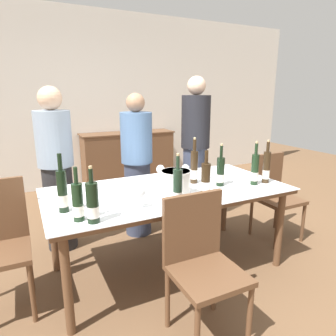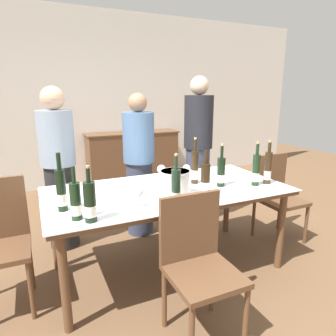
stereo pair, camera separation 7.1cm
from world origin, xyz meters
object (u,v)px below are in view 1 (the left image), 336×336
object	(u,v)px
wine_bottle_2	(220,172)
person_guest_right	(195,151)
wine_bottle_7	(266,168)
wine_bottle_8	(206,180)
wine_bottle_4	(255,170)
wine_glass_2	(160,170)
wine_bottle_5	(62,192)
dining_table	(168,196)
wine_glass_1	(139,193)
person_host	(57,171)
wine_bottle_6	(178,189)
wine_bottle_3	(93,204)
wine_bottle_0	(194,167)
chair_right_end	(273,190)
chair_near_front	(201,257)
wine_glass_0	(186,169)
person_guest_left	(137,167)
sideboard_cabinet	(128,158)
ice_bucket	(176,182)
wine_bottle_1	(78,203)

from	to	relation	value
wine_bottle_2	person_guest_right	bearing A→B (deg)	71.72
wine_bottle_7	wine_bottle_8	bearing A→B (deg)	-177.66
wine_bottle_4	wine_glass_2	world-z (taller)	wine_bottle_4
wine_bottle_2	wine_bottle_5	bearing A→B (deg)	-179.26
dining_table	wine_bottle_2	bearing A→B (deg)	-15.03
wine_bottle_7	wine_glass_1	distance (m)	1.23
person_host	wine_bottle_6	bearing A→B (deg)	-61.16
wine_bottle_3	wine_bottle_0	bearing A→B (deg)	24.14
wine_bottle_4	chair_right_end	bearing A→B (deg)	28.95
wine_bottle_0	wine_glass_1	bearing A→B (deg)	-151.84
chair_near_front	dining_table	bearing A→B (deg)	80.08
dining_table	wine_glass_0	size ratio (longest dim) A/B	14.35
wine_bottle_7	person_guest_left	size ratio (longest dim) A/B	0.25
chair_right_end	wine_bottle_8	bearing A→B (deg)	-162.66
sideboard_cabinet	wine_bottle_7	xyz separation A→B (m)	(0.33, -2.85, 0.44)
dining_table	wine_bottle_7	size ratio (longest dim) A/B	5.17
person_host	person_guest_left	bearing A→B (deg)	-2.49
wine_bottle_4	wine_bottle_7	distance (m)	0.13
ice_bucket	wine_bottle_5	size ratio (longest dim) A/B	0.59
sideboard_cabinet	wine_glass_2	bearing A→B (deg)	-101.45
wine_bottle_8	wine_bottle_5	bearing A→B (deg)	173.66
wine_bottle_2	wine_bottle_7	bearing A→B (deg)	-14.50
wine_glass_1	person_guest_right	xyz separation A→B (m)	(1.12, 1.10, 0.01)
wine_bottle_3	chair_right_end	size ratio (longest dim) A/B	0.41
wine_bottle_0	wine_bottle_4	distance (m)	0.53
sideboard_cabinet	person_guest_left	world-z (taller)	person_guest_left
person_guest_left	wine_glass_1	bearing A→B (deg)	-109.56
person_host	person_guest_left	size ratio (longest dim) A/B	1.04
wine_bottle_1	sideboard_cabinet	bearing A→B (deg)	65.86
wine_bottle_2	wine_bottle_6	xyz separation A→B (m)	(-0.57, -0.29, 0.01)
ice_bucket	person_host	xyz separation A→B (m)	(-0.77, 0.98, -0.05)
sideboard_cabinet	wine_bottle_8	size ratio (longest dim) A/B	4.39
chair_near_front	person_host	size ratio (longest dim) A/B	0.57
wine_bottle_1	wine_bottle_6	size ratio (longest dim) A/B	0.90
dining_table	wine_bottle_4	distance (m)	0.79
wine_bottle_5	wine_bottle_6	world-z (taller)	wine_bottle_5
chair_right_end	person_guest_right	world-z (taller)	person_guest_right
wine_glass_1	person_host	bearing A→B (deg)	110.93
wine_bottle_4	wine_bottle_6	size ratio (longest dim) A/B	0.99
sideboard_cabinet	wine_glass_0	bearing A→B (deg)	-96.01
sideboard_cabinet	person_guest_right	size ratio (longest dim) A/B	0.91
chair_right_end	person_guest_left	xyz separation A→B (m)	(-1.28, 0.69, 0.25)
wine_bottle_2	person_host	bearing A→B (deg)	143.10
wine_glass_1	person_guest_right	bearing A→B (deg)	44.62
wine_bottle_8	chair_near_front	world-z (taller)	wine_bottle_8
wine_bottle_2	wine_bottle_6	distance (m)	0.64
wine_glass_1	ice_bucket	bearing A→B (deg)	19.58
sideboard_cabinet	person_host	size ratio (longest dim) A/B	0.98
wine_bottle_1	wine_bottle_2	distance (m)	1.25
sideboard_cabinet	dining_table	xyz separation A→B (m)	(-0.53, -2.62, 0.24)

